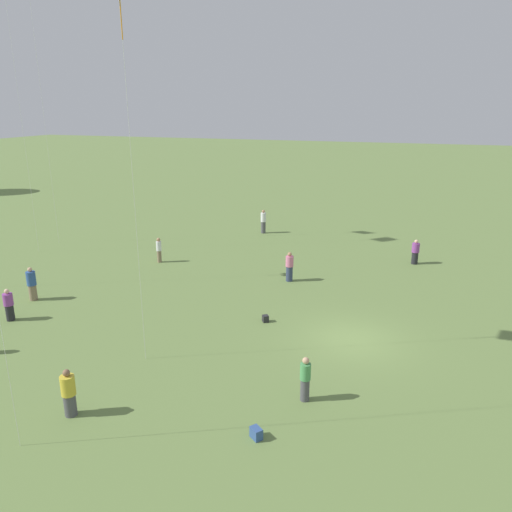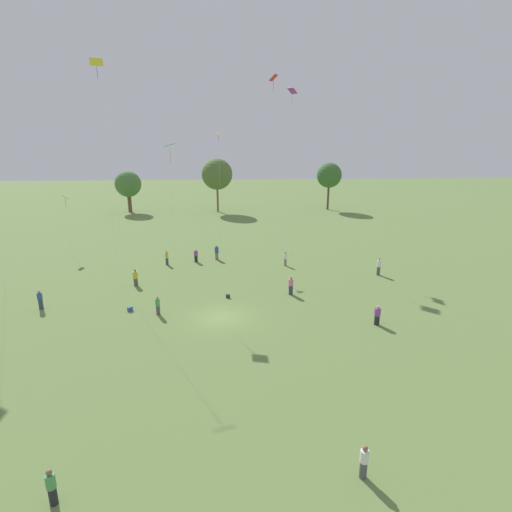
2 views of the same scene
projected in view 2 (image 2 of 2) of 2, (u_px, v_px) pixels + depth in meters
ground_plane at (221, 317)px, 32.81m from camera, size 240.00×240.00×0.00m
tree_0 at (128, 184)px, 79.62m from camera, size 5.14×5.14×8.19m
tree_1 at (217, 174)px, 79.29m from camera, size 6.13×6.13×10.60m
tree_2 at (329, 175)px, 82.01m from camera, size 5.09×5.09×9.64m
person_0 at (40, 300)px, 34.19m from camera, size 0.58×0.58×1.73m
person_1 at (217, 252)px, 48.49m from camera, size 0.54×0.54×1.82m
person_2 at (167, 258)px, 46.40m from camera, size 0.46×0.46×1.68m
person_3 at (51, 487)px, 15.75m from camera, size 0.48×0.48×1.66m
person_4 at (291, 286)px, 37.44m from camera, size 0.57×0.57×1.76m
person_5 at (379, 267)px, 42.86m from camera, size 0.46×0.46×1.90m
person_6 at (377, 315)px, 31.30m from camera, size 0.53×0.53×1.62m
person_7 at (364, 462)px, 17.01m from camera, size 0.53×0.53×1.63m
person_8 at (196, 256)px, 47.55m from camera, size 0.62×0.62×1.60m
person_9 at (135, 278)px, 39.73m from camera, size 0.65×0.65×1.70m
person_10 at (158, 305)px, 33.08m from camera, size 0.46×0.46×1.66m
person_11 at (285, 259)px, 46.14m from camera, size 0.44×0.44×1.64m
kite_0 at (170, 152)px, 36.29m from camera, size 0.93×0.96×13.72m
kite_1 at (97, 73)px, 34.80m from camera, size 1.32×1.15×20.92m
kite_2 at (65, 200)px, 50.19m from camera, size 0.99×1.01×7.35m
kite_3 at (219, 145)px, 49.01m from camera, size 0.78×0.77×14.90m
kite_4 at (273, 87)px, 49.51m from camera, size 1.25×1.36×21.81m
kite_7 at (292, 99)px, 50.33m from camera, size 1.34×1.38×20.31m
picnic_bag_0 at (130, 309)px, 33.98m from camera, size 0.45×0.47×0.37m
picnic_bag_1 at (228, 296)px, 36.82m from camera, size 0.38×0.38×0.33m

